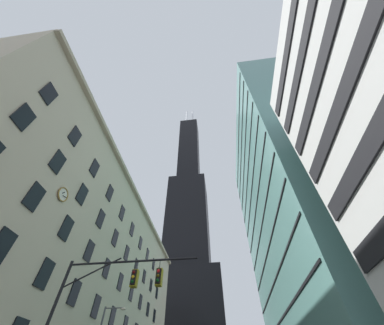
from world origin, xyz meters
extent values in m
cube|color=#BCAF93|center=(-17.47, 23.38, 13.82)|extent=(12.94, 58.77, 27.63)
cube|color=tan|center=(-10.75, 23.38, 26.93)|extent=(0.70, 58.77, 0.60)
cube|color=black|center=(-10.95, 3.00, 8.20)|extent=(0.14, 1.40, 2.20)
cube|color=black|center=(-10.95, 8.00, 8.20)|extent=(0.14, 1.40, 2.20)
cube|color=black|center=(-10.95, 13.00, 8.20)|extent=(0.14, 1.40, 2.20)
cube|color=black|center=(-10.95, 18.00, 8.20)|extent=(0.14, 1.40, 2.20)
cube|color=black|center=(-10.95, 23.00, 8.20)|extent=(0.14, 1.40, 2.20)
cube|color=black|center=(-10.95, 28.00, 8.20)|extent=(0.14, 1.40, 2.20)
cube|color=black|center=(-10.95, 3.00, 12.40)|extent=(0.14, 1.40, 2.20)
cube|color=black|center=(-10.95, 8.00, 12.40)|extent=(0.14, 1.40, 2.20)
cube|color=black|center=(-10.95, 13.00, 12.40)|extent=(0.14, 1.40, 2.20)
cube|color=black|center=(-10.95, 18.00, 12.40)|extent=(0.14, 1.40, 2.20)
cube|color=black|center=(-10.95, 23.00, 12.40)|extent=(0.14, 1.40, 2.20)
cube|color=black|center=(-10.95, 28.00, 12.40)|extent=(0.14, 1.40, 2.20)
cube|color=black|center=(-10.95, 33.00, 12.40)|extent=(0.14, 1.40, 2.20)
cube|color=black|center=(-10.95, 38.00, 12.40)|extent=(0.14, 1.40, 2.20)
cube|color=black|center=(-10.95, 43.00, 12.40)|extent=(0.14, 1.40, 2.20)
cube|color=black|center=(-10.95, -2.00, 16.60)|extent=(0.14, 1.40, 2.20)
cube|color=black|center=(-10.95, 3.00, 16.60)|extent=(0.14, 1.40, 2.20)
cube|color=black|center=(-10.95, 8.00, 16.60)|extent=(0.14, 1.40, 2.20)
cube|color=black|center=(-10.95, 13.00, 16.60)|extent=(0.14, 1.40, 2.20)
cube|color=black|center=(-10.95, 18.00, 16.60)|extent=(0.14, 1.40, 2.20)
cube|color=black|center=(-10.95, 23.00, 16.60)|extent=(0.14, 1.40, 2.20)
cube|color=black|center=(-10.95, 28.00, 16.60)|extent=(0.14, 1.40, 2.20)
cube|color=black|center=(-10.95, 33.00, 16.60)|extent=(0.14, 1.40, 2.20)
cube|color=black|center=(-10.95, 38.00, 16.60)|extent=(0.14, 1.40, 2.20)
cube|color=black|center=(-10.95, 43.00, 16.60)|extent=(0.14, 1.40, 2.20)
cube|color=black|center=(-10.95, -2.00, 20.80)|extent=(0.14, 1.40, 2.20)
cube|color=black|center=(-10.95, 3.00, 20.80)|extent=(0.14, 1.40, 2.20)
cube|color=black|center=(-10.95, 8.00, 20.80)|extent=(0.14, 1.40, 2.20)
cube|color=black|center=(-10.95, 13.00, 20.80)|extent=(0.14, 1.40, 2.20)
cube|color=black|center=(-10.95, 18.00, 20.80)|extent=(0.14, 1.40, 2.20)
cube|color=black|center=(-10.95, 23.00, 20.80)|extent=(0.14, 1.40, 2.20)
cube|color=black|center=(-10.95, 28.00, 20.80)|extent=(0.14, 1.40, 2.20)
cube|color=black|center=(-10.95, 33.00, 20.80)|extent=(0.14, 1.40, 2.20)
cube|color=black|center=(-10.95, 38.00, 20.80)|extent=(0.14, 1.40, 2.20)
cube|color=black|center=(-10.95, 43.00, 20.80)|extent=(0.14, 1.40, 2.20)
torus|color=olive|center=(-10.88, 5.52, 14.61)|extent=(0.13, 1.45, 1.45)
cylinder|color=silver|center=(-10.92, 5.52, 14.61)|extent=(0.05, 1.25, 1.25)
cube|color=black|center=(-10.85, 5.43, 14.75)|extent=(0.03, 0.28, 0.35)
cube|color=black|center=(-10.85, 5.78, 14.54)|extent=(0.03, 0.55, 0.20)
cube|color=black|center=(-11.26, 90.68, 62.02)|extent=(20.82, 20.82, 52.23)
cube|color=black|center=(-11.26, 90.68, 120.77)|extent=(13.38, 13.38, 65.28)
cylinder|color=silver|center=(-13.93, 90.68, 165.77)|extent=(1.20, 1.20, 24.72)
cylinder|color=silver|center=(-8.58, 90.68, 165.77)|extent=(1.20, 1.20, 24.72)
cube|color=black|center=(10.95, -2.22, 9.00)|extent=(0.16, 10.76, 1.10)
cube|color=black|center=(10.95, -2.22, 12.00)|extent=(0.16, 10.76, 1.10)
cube|color=black|center=(10.95, -2.22, 15.00)|extent=(0.16, 10.76, 1.10)
cube|color=black|center=(10.95, -2.22, 18.00)|extent=(0.16, 10.76, 1.10)
cube|color=black|center=(10.95, -2.22, 21.00)|extent=(0.16, 10.76, 1.10)
cube|color=slate|center=(20.36, 24.82, 24.14)|extent=(18.71, 35.52, 48.28)
cube|color=black|center=(10.96, 24.82, 8.00)|extent=(0.12, 34.52, 0.24)
cube|color=black|center=(10.96, 24.82, 12.00)|extent=(0.12, 34.52, 0.24)
cube|color=black|center=(10.96, 24.82, 16.00)|extent=(0.12, 34.52, 0.24)
cube|color=black|center=(10.96, 24.82, 20.00)|extent=(0.12, 34.52, 0.24)
cube|color=black|center=(10.96, 24.82, 24.00)|extent=(0.12, 34.52, 0.24)
cube|color=black|center=(10.96, 24.82, 28.00)|extent=(0.12, 34.52, 0.24)
cube|color=black|center=(10.96, 24.82, 32.00)|extent=(0.12, 34.52, 0.24)
cube|color=black|center=(10.96, 24.82, 36.00)|extent=(0.12, 34.52, 0.24)
cube|color=black|center=(10.96, 24.82, 40.00)|extent=(0.12, 34.52, 0.24)
cube|color=black|center=(10.96, 24.82, 44.00)|extent=(0.12, 34.52, 0.24)
cylinder|color=black|center=(-2.24, 5.01, 7.51)|extent=(8.96, 0.14, 0.14)
cylinder|color=black|center=(-4.93, 5.01, 6.91)|extent=(3.68, 0.10, 1.84)
cylinder|color=black|center=(-1.94, 5.01, 7.21)|extent=(0.04, 0.04, 0.60)
cube|color=black|center=(-1.94, 5.01, 6.46)|extent=(0.30, 0.30, 0.90)
cube|color=olive|center=(-1.94, 5.18, 6.46)|extent=(0.40, 0.40, 1.04)
sphere|color=#450808|center=(-1.94, 4.85, 6.74)|extent=(0.20, 0.20, 0.20)
sphere|color=yellow|center=(-1.94, 4.85, 6.46)|extent=(0.20, 0.20, 0.20)
sphere|color=#083D10|center=(-1.94, 4.85, 6.18)|extent=(0.20, 0.20, 0.20)
cylinder|color=black|center=(-0.30, 5.01, 7.21)|extent=(0.04, 0.04, 0.60)
cube|color=black|center=(-0.30, 5.01, 6.46)|extent=(0.30, 0.30, 0.90)
cube|color=olive|center=(-0.30, 5.18, 6.46)|extent=(0.40, 0.40, 1.04)
sphere|color=red|center=(-0.30, 4.85, 6.74)|extent=(0.20, 0.20, 0.20)
sphere|color=#4B3A08|center=(-0.30, 4.85, 6.46)|extent=(0.20, 0.20, 0.20)
sphere|color=#083D10|center=(-0.30, 4.85, 6.18)|extent=(0.20, 0.20, 0.20)
cylinder|color=#47474C|center=(-7.44, 15.27, 7.30)|extent=(1.95, 0.10, 0.10)
ellipsoid|color=#EFE5C6|center=(-6.47, 15.27, 7.20)|extent=(0.56, 0.32, 0.24)
camera|label=1|loc=(3.72, -9.39, 1.31)|focal=20.24mm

